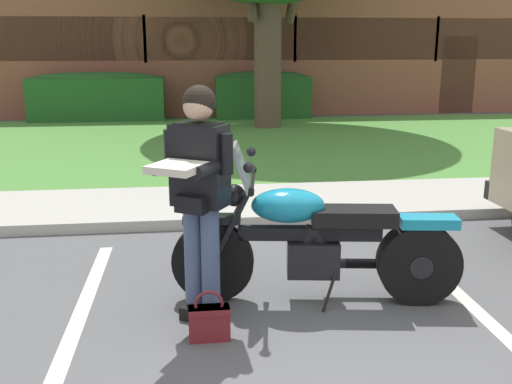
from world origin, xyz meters
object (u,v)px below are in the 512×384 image
Objects in this scene: handbag at (209,320)px; brick_building at (271,42)px; motorcycle at (326,242)px; hedge_center_left at (262,94)px; rider_person at (199,186)px; hedge_left at (97,96)px.

handbag is 17.06m from brick_building.
motorcycle reaches higher than hedge_center_left.
hedge_center_left reaches higher than handbag.
hedge_center_left is (1.95, 11.22, -0.36)m from rider_person.
rider_person is at bearing -100.13° from brick_building.
handbag is at bearing -83.12° from rider_person.
motorcycle is 0.68× the size of hedge_left.
hedge_left is (-2.21, 11.22, -0.36)m from rider_person.
brick_building is at bearing 83.13° from motorcycle.
brick_building reaches higher than hedge_center_left.
handbag is 11.74m from hedge_center_left.
rider_person is 11.44m from hedge_left.
handbag is (-0.93, -0.52, -0.34)m from motorcycle.
handbag is at bearing -99.79° from brick_building.
motorcycle is 0.10× the size of brick_building.
hedge_center_left is 5.40m from brick_building.
hedge_left is at bearing -134.94° from brick_building.
motorcycle is at bearing 10.09° from rider_person.
hedge_center_left is (4.16, 0.00, -0.00)m from hedge_left.
hedge_center_left is 0.10× the size of brick_building.
rider_person is 0.07× the size of brick_building.
motorcycle reaches higher than handbag.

